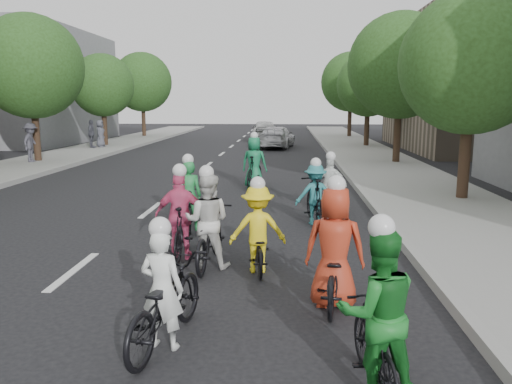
# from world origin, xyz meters

# --- Properties ---
(ground) EXTENTS (120.00, 120.00, 0.00)m
(ground) POSITION_xyz_m (0.00, 0.00, 0.00)
(ground) COLOR black
(ground) RESTS_ON ground
(curb_left) EXTENTS (0.18, 80.00, 0.18)m
(curb_left) POSITION_xyz_m (-6.05, 10.00, 0.09)
(curb_left) COLOR #999993
(curb_left) RESTS_ON ground
(sidewalk_right) EXTENTS (4.00, 80.00, 0.15)m
(sidewalk_right) POSITION_xyz_m (8.00, 10.00, 0.07)
(sidewalk_right) COLOR gray
(sidewalk_right) RESTS_ON ground
(curb_right) EXTENTS (0.18, 80.00, 0.18)m
(curb_right) POSITION_xyz_m (6.05, 10.00, 0.09)
(curb_right) COLOR #999993
(curb_right) RESTS_ON ground
(bldg_sw) EXTENTS (10.00, 14.00, 8.00)m
(bldg_sw) POSITION_xyz_m (-16.00, 28.00, 4.00)
(bldg_sw) COLOR slate
(bldg_sw) RESTS_ON ground
(bldg_se) EXTENTS (10.00, 14.00, 8.00)m
(bldg_se) POSITION_xyz_m (16.00, 24.00, 4.00)
(bldg_se) COLOR gray
(bldg_se) RESTS_ON ground
(tree_l_3) EXTENTS (4.80, 4.80, 6.93)m
(tree_l_3) POSITION_xyz_m (-8.20, 15.00, 4.52)
(tree_l_3) COLOR black
(tree_l_3) RESTS_ON ground
(tree_l_4) EXTENTS (4.00, 4.00, 5.97)m
(tree_l_4) POSITION_xyz_m (-8.20, 24.00, 3.96)
(tree_l_4) COLOR black
(tree_l_4) RESTS_ON ground
(tree_l_5) EXTENTS (4.80, 4.80, 6.93)m
(tree_l_5) POSITION_xyz_m (-8.20, 33.00, 4.52)
(tree_l_5) COLOR black
(tree_l_5) RESTS_ON ground
(tree_r_0) EXTENTS (4.00, 4.00, 5.97)m
(tree_r_0) POSITION_xyz_m (8.80, 6.60, 3.96)
(tree_r_0) COLOR black
(tree_r_0) RESTS_ON ground
(tree_r_1) EXTENTS (4.80, 4.80, 6.93)m
(tree_r_1) POSITION_xyz_m (8.80, 15.60, 4.52)
(tree_r_1) COLOR black
(tree_r_1) RESTS_ON ground
(tree_r_2) EXTENTS (4.00, 4.00, 5.97)m
(tree_r_2) POSITION_xyz_m (8.80, 24.60, 3.96)
(tree_r_2) COLOR black
(tree_r_2) RESTS_ON ground
(tree_r_3) EXTENTS (4.80, 4.80, 6.93)m
(tree_r_3) POSITION_xyz_m (8.80, 33.60, 4.52)
(tree_r_3) COLOR black
(tree_r_3) RESTS_ON ground
(cyclist_0) EXTENTS (1.07, 2.07, 1.60)m
(cyclist_0) POSITION_xyz_m (2.23, -2.50, 0.56)
(cyclist_0) COLOR black
(cyclist_0) RESTS_ON ground
(cyclist_1) EXTENTS (0.89, 1.56, 1.84)m
(cyclist_1) POSITION_xyz_m (4.59, -3.34, 0.70)
(cyclist_1) COLOR black
(cyclist_1) RESTS_ON ground
(cyclist_2) EXTENTS (1.04, 1.56, 1.66)m
(cyclist_2) POSITION_xyz_m (3.19, 0.24, 0.61)
(cyclist_2) COLOR black
(cyclist_2) RESTS_ON ground
(cyclist_3) EXTENTS (0.98, 1.72, 1.79)m
(cyclist_3) POSITION_xyz_m (1.73, 0.89, 0.66)
(cyclist_3) COLOR black
(cyclist_3) RESTS_ON ground
(cyclist_4) EXTENTS (0.93, 1.90, 1.90)m
(cyclist_4) POSITION_xyz_m (4.37, -1.17, 0.66)
(cyclist_4) COLOR black
(cyclist_4) RESTS_ON ground
(cyclist_5) EXTENTS (0.74, 1.63, 1.76)m
(cyclist_5) POSITION_xyz_m (1.47, 2.98, 0.61)
(cyclist_5) COLOR black
(cyclist_5) RESTS_ON ground
(cyclist_6) EXTENTS (0.85, 1.97, 1.82)m
(cyclist_6) POSITION_xyz_m (2.30, 0.45, 0.65)
(cyclist_6) COLOR black
(cyclist_6) RESTS_ON ground
(cyclist_7) EXTENTS (1.01, 1.93, 1.61)m
(cyclist_7) POSITION_xyz_m (4.36, 3.73, 0.64)
(cyclist_7) COLOR black
(cyclist_7) RESTS_ON ground
(cyclist_8) EXTENTS (0.87, 1.79, 1.64)m
(cyclist_8) POSITION_xyz_m (4.82, 4.99, 0.56)
(cyclist_8) COLOR black
(cyclist_8) RESTS_ON ground
(cyclist_9) EXTENTS (0.95, 1.93, 1.91)m
(cyclist_9) POSITION_xyz_m (2.58, 8.78, 0.71)
(cyclist_9) COLOR black
(cyclist_9) RESTS_ON ground
(follow_car_lead) EXTENTS (2.55, 4.93, 1.37)m
(follow_car_lead) POSITION_xyz_m (3.02, 24.10, 0.68)
(follow_car_lead) COLOR silver
(follow_car_lead) RESTS_ON ground
(follow_car_trail) EXTENTS (2.28, 4.72, 1.56)m
(follow_car_trail) POSITION_xyz_m (1.92, 30.85, 0.78)
(follow_car_trail) COLOR silver
(follow_car_trail) RESTS_ON ground
(spectator_0) EXTENTS (0.68, 1.17, 1.81)m
(spectator_0) POSITION_xyz_m (-8.19, 14.43, 1.05)
(spectator_0) COLOR #474652
(spectator_0) RESTS_ON sidewalk_left
(spectator_1) EXTENTS (0.50, 1.03, 1.69)m
(spectator_1) POSITION_xyz_m (-8.22, 21.77, 1.00)
(spectator_1) COLOR #4B4D58
(spectator_1) RESTS_ON sidewalk_left
(spectator_2) EXTENTS (0.56, 0.84, 1.67)m
(spectator_2) POSITION_xyz_m (-7.89, 22.36, 0.99)
(spectator_2) COLOR #51535F
(spectator_2) RESTS_ON sidewalk_left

